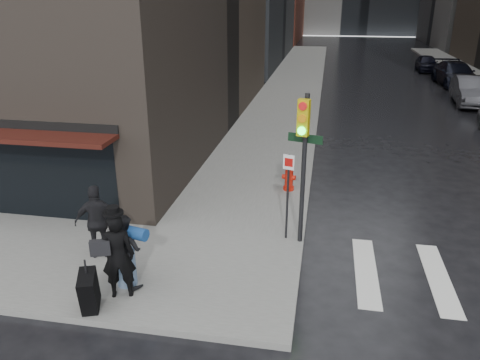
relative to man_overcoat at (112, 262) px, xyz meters
The scene contains 10 objects.
ground 2.33m from the man_overcoat, 36.07° to the left, with size 140.00×140.00×0.00m, color black.
sidewalk_left 28.30m from the man_overcoat, 86.57° to the left, with size 4.00×50.00×0.15m, color slate.
man_overcoat is the anchor object (origin of this frame).
man_jeans 0.54m from the man_overcoat, 85.97° to the left, with size 1.14×0.97×1.65m.
man_greycoat 1.86m from the man_overcoat, 124.40° to the left, with size 1.14×0.75×1.81m.
traffic_light 4.93m from the man_overcoat, 40.86° to the left, with size 0.92×0.54×3.78m.
fire_hydrant 7.15m from the man_overcoat, 64.98° to the left, with size 0.45×0.35×0.79m.
parked_car_2 25.03m from the man_overcoat, 60.46° to the left, with size 1.72×4.92×1.62m, color #3B3B40.
parked_car_3 31.26m from the man_overcoat, 65.49° to the left, with size 2.26×5.56×1.61m, color black.
parked_car_4 37.19m from the man_overcoat, 70.79° to the left, with size 1.58×3.92×1.34m, color black.
Camera 1 is at (2.31, -8.74, 5.97)m, focal length 35.00 mm.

